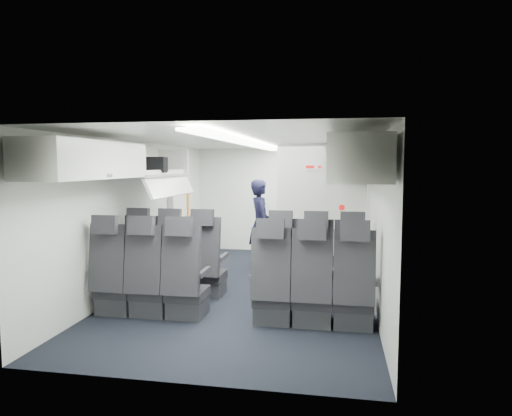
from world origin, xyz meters
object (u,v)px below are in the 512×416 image
(seat_row_mid, at_px, (228,287))
(galley_unit, at_px, (323,208))
(carry_on_bag, at_px, (153,165))
(boarding_door, at_px, (180,211))
(flight_attendant, at_px, (260,224))
(seat_row_front, at_px, (244,269))

(seat_row_mid, bearing_deg, galley_unit, 77.12)
(seat_row_mid, relative_size, carry_on_bag, 8.84)
(galley_unit, height_order, boarding_door, galley_unit)
(flight_attendant, bearing_deg, seat_row_front, 160.00)
(boarding_door, distance_m, carry_on_bag, 2.04)
(flight_attendant, bearing_deg, galley_unit, -60.33)
(galley_unit, bearing_deg, seat_row_front, -106.28)
(seat_row_front, bearing_deg, seat_row_mid, -90.00)
(galley_unit, xyz_separation_m, carry_on_bag, (-2.33, -3.00, 0.86))
(galley_unit, bearing_deg, seat_row_mid, -102.88)
(carry_on_bag, bearing_deg, flight_attendant, 44.98)
(flight_attendant, relative_size, carry_on_bag, 4.14)
(seat_row_mid, height_order, boarding_door, boarding_door)
(boarding_door, distance_m, flight_attendant, 1.57)
(galley_unit, xyz_separation_m, boarding_door, (-2.59, -1.17, 0.00))
(galley_unit, relative_size, carry_on_bag, 5.04)
(seat_row_mid, relative_size, boarding_door, 1.79)
(seat_row_mid, bearing_deg, seat_row_front, 90.00)
(boarding_door, bearing_deg, seat_row_mid, -61.23)
(seat_row_mid, xyz_separation_m, boarding_door, (-1.64, 2.99, 0.55))
(seat_row_front, xyz_separation_m, seat_row_mid, (0.00, -0.90, 0.00))
(boarding_door, height_order, flight_attendant, boarding_door)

